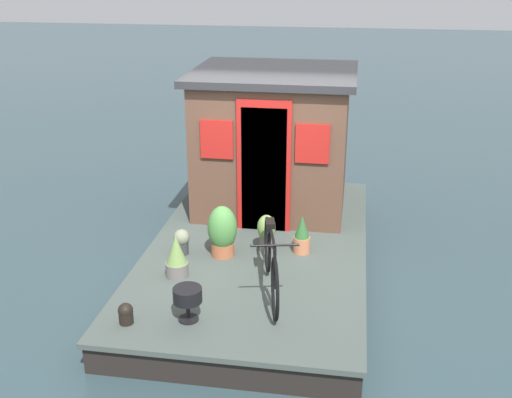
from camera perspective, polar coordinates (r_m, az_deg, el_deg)
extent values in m
plane|color=#2D4247|center=(8.27, 0.22, -6.46)|extent=(60.00, 60.00, 0.00)
cube|color=#424C47|center=(8.12, 0.23, -4.29)|extent=(5.03, 2.78, 0.06)
cube|color=black|center=(8.20, 0.23, -5.48)|extent=(4.93, 2.72, 0.32)
cube|color=brown|center=(9.07, 1.64, 5.21)|extent=(1.89, 2.10, 1.91)
cube|color=#28282B|center=(8.84, 1.71, 11.48)|extent=(2.09, 2.30, 0.10)
cube|color=#19334C|center=(8.19, 0.73, 2.62)|extent=(0.04, 0.60, 1.70)
cube|color=red|center=(8.17, 0.73, 2.94)|extent=(0.03, 0.72, 1.80)
cube|color=red|center=(8.01, 5.22, 5.08)|extent=(0.03, 0.44, 0.52)
cube|color=red|center=(8.19, -3.64, 5.49)|extent=(0.03, 0.44, 0.52)
torus|color=black|center=(6.39, 1.76, -8.26)|extent=(0.65, 0.18, 0.66)
torus|color=black|center=(7.31, 1.08, -4.20)|extent=(0.65, 0.18, 0.66)
cylinder|color=black|center=(6.79, 1.39, -4.36)|extent=(0.96, 0.24, 0.45)
cylinder|color=black|center=(6.56, 1.51, -3.46)|extent=(0.62, 0.17, 0.06)
cylinder|color=black|center=(7.08, 1.19, -3.37)|extent=(0.36, 0.11, 0.41)
cylinder|color=black|center=(6.33, 1.75, -6.42)|extent=(0.12, 0.06, 0.43)
cube|color=black|center=(6.83, 1.31, -2.25)|extent=(0.22, 0.14, 0.06)
cylinder|color=black|center=(6.25, 1.74, -4.29)|extent=(0.13, 0.49, 0.02)
cylinder|color=slate|center=(7.88, 0.95, -4.07)|extent=(0.18, 0.18, 0.20)
ellipsoid|color=#70934C|center=(7.79, 0.96, -2.63)|extent=(0.23, 0.23, 0.33)
cylinder|color=#38383D|center=(7.86, -6.83, -4.51)|extent=(0.17, 0.17, 0.15)
sphere|color=gray|center=(7.79, -6.88, -3.53)|extent=(0.21, 0.21, 0.21)
cylinder|color=#C6754C|center=(7.85, 4.22, -4.22)|extent=(0.21, 0.21, 0.21)
cone|color=#2D602D|center=(7.74, 4.27, -2.55)|extent=(0.19, 0.19, 0.29)
cylinder|color=#B2603D|center=(7.77, -3.08, -4.60)|extent=(0.29, 0.29, 0.17)
ellipsoid|color=#4C8942|center=(7.65, -3.12, -2.68)|extent=(0.37, 0.37, 0.57)
cylinder|color=slate|center=(7.34, -7.28, -6.45)|extent=(0.27, 0.27, 0.17)
cone|color=#70934C|center=(7.22, -7.38, -4.61)|extent=(0.24, 0.24, 0.35)
cylinder|color=black|center=(6.39, -6.33, -8.77)|extent=(0.30, 0.30, 0.15)
cylinder|color=black|center=(6.48, -6.27, -10.18)|extent=(0.04, 0.04, 0.22)
cylinder|color=black|center=(6.54, -6.23, -10.93)|extent=(0.21, 0.21, 0.02)
cylinder|color=black|center=(6.55, -11.89, -10.56)|extent=(0.15, 0.15, 0.15)
sphere|color=black|center=(6.51, -11.94, -10.01)|extent=(0.16, 0.16, 0.16)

